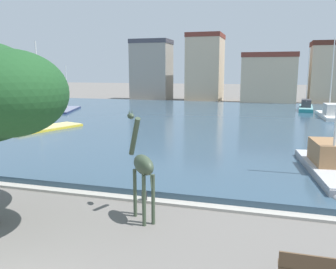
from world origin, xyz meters
TOP-DOWN VIEW (x-y plane):
  - harbor_water at (0.00, 31.52)m, footprint 89.06×46.78m
  - quay_edge_coping at (0.00, 7.88)m, footprint 89.06×0.50m
  - giraffe_statue at (1.58, 6.13)m, footprint 1.80×1.96m
  - sailboat_grey at (9.15, 12.88)m, footprint 2.91×8.96m
  - sailboat_yellow at (-13.43, 20.47)m, footprint 4.54×7.96m
  - sailboat_navy at (-20.10, 35.88)m, footprint 4.64×9.30m
  - sailboat_teal at (10.68, 45.21)m, footprint 2.31×8.69m
  - sailboat_white at (12.49, 37.63)m, footprint 2.20×8.71m
  - mooring_bollard at (1.05, 7.73)m, footprint 0.24×0.24m
  - park_bench at (7.36, 3.34)m, footprint 1.80×0.44m
  - townhouse_wide_warehouse at (-16.42, 60.06)m, footprint 7.38×5.60m
  - townhouse_tall_gabled at (-5.93, 60.20)m, footprint 6.25×7.63m
  - townhouse_narrow_midrow at (5.56, 57.57)m, footprint 8.98×7.78m
  - townhouse_corner_house at (15.86, 58.68)m, footprint 7.66×5.75m

SIDE VIEW (x-z plane):
  - quay_edge_coping at x=0.00m, z-range 0.00..0.12m
  - harbor_water at x=0.00m, z-range 0.00..0.40m
  - mooring_bollard at x=1.05m, z-range 0.00..0.50m
  - sailboat_navy at x=-20.10m, z-range -2.82..3.49m
  - sailboat_yellow at x=-13.43m, z-range -3.69..4.39m
  - park_bench at x=7.36m, z-range 0.03..0.95m
  - sailboat_grey at x=9.15m, z-range -3.62..4.87m
  - sailboat_teal at x=10.68m, z-range -3.65..4.90m
  - sailboat_white at x=12.49m, z-range -3.92..5.22m
  - giraffe_statue at x=1.58m, z-range 0.04..4.12m
  - townhouse_narrow_midrow at x=5.56m, z-range 0.01..8.58m
  - townhouse_corner_house at x=15.86m, z-range 0.01..10.39m
  - townhouse_wide_warehouse at x=-16.42m, z-range 0.01..11.50m
  - townhouse_tall_gabled at x=-5.93m, z-range 0.02..12.28m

